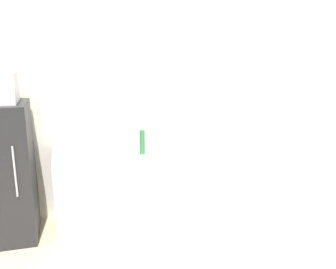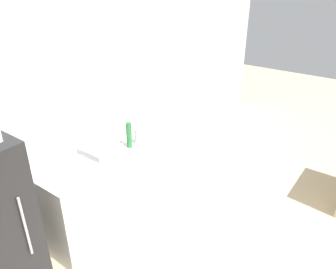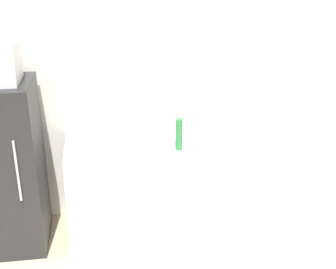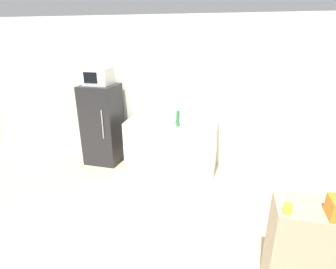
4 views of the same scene
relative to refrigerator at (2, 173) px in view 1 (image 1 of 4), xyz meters
The scene contains 6 objects.
wall_back 1.46m from the refrigerator, 17.49° to the left, with size 8.00×0.06×2.60m, color silver.
refrigerator is the anchor object (origin of this frame).
counter 1.33m from the refrigerator, ahead, with size 1.59×0.62×0.86m, color silver.
sink_basin 1.23m from the refrigerator, ahead, with size 0.34×0.32×0.06m, color #9EA3A8.
bottle_tall 1.48m from the refrigerator, ahead, with size 0.06×0.06×0.27m, color #2D7F42.
bottle_short 1.59m from the refrigerator, ahead, with size 0.07×0.07×0.16m, color silver.
Camera 1 is at (-0.58, -0.97, 2.09)m, focal length 40.00 mm.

